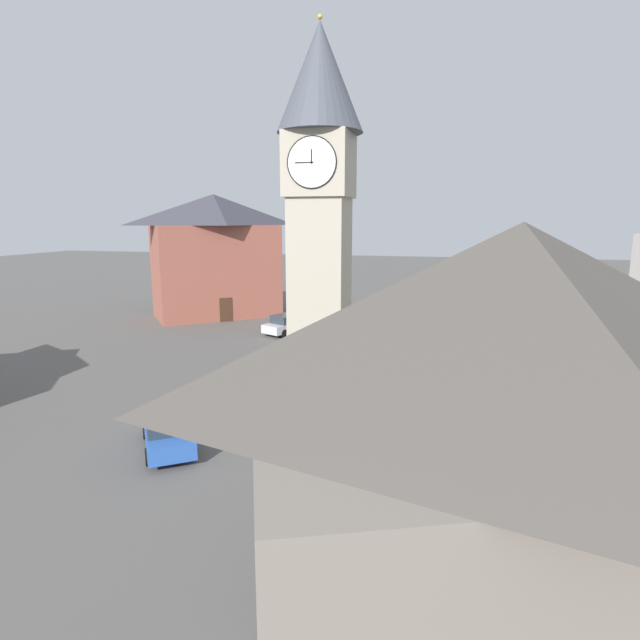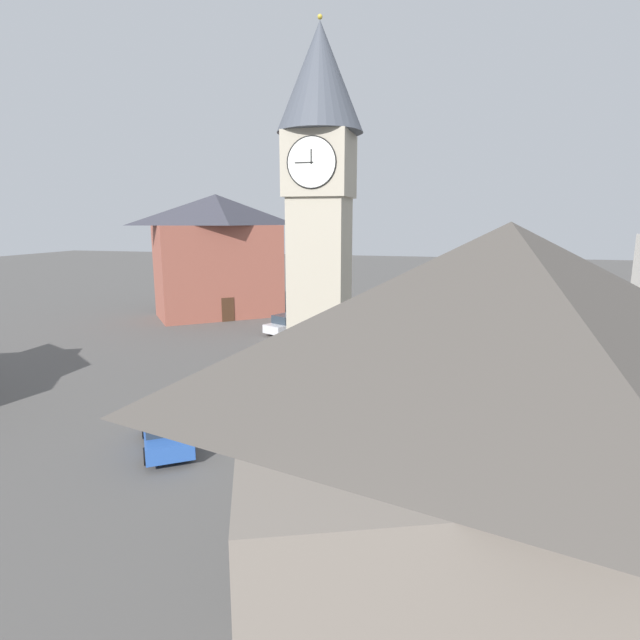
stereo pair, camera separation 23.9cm
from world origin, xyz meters
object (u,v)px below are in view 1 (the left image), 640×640
car_silver_kerb (381,323)px  car_red_corner (168,430)px  car_blue_kerb (287,324)px  building_shop_left (501,516)px  building_hall_far (215,255)px  tree (542,359)px  clock_tower (320,182)px  pedestrian (426,337)px  car_white_side (480,385)px

car_silver_kerb → car_red_corner: 23.20m
car_blue_kerb → building_shop_left: size_ratio=0.49×
car_blue_kerb → building_shop_left: building_shop_left is taller
building_shop_left → building_hall_far: (21.40, -35.22, 1.14)m
car_silver_kerb → tree: (-8.35, 19.63, 2.99)m
clock_tower → building_shop_left: clock_tower is taller
car_blue_kerb → building_shop_left: bearing=113.4°
pedestrian → tree: (-4.69, 14.45, 2.75)m
car_white_side → building_shop_left: bearing=87.2°
tree → pedestrian: bearing=-72.0°
clock_tower → pedestrian: size_ratio=10.79×
clock_tower → building_shop_left: 20.49m
car_silver_kerb → pedestrian: (-3.65, 5.18, 0.25)m
car_red_corner → pedestrian: pedestrian is taller
car_blue_kerb → car_white_side: 18.13m
clock_tower → car_blue_kerb: clock_tower is taller
car_white_side → building_hall_far: bearing=-38.0°
car_white_side → building_hall_far: (22.28, -17.42, 4.83)m
car_blue_kerb → car_white_side: same height
car_red_corner → tree: 14.37m
car_red_corner → pedestrian: 19.60m
tree → building_hall_far: size_ratio=0.47×
tree → building_hall_far: (23.98, -23.08, 1.83)m
car_silver_kerb → car_white_side: (-6.65, 13.96, 0.00)m
clock_tower → car_white_side: size_ratio=4.11×
car_white_side → tree: (-1.70, 5.67, 2.99)m
building_shop_left → car_white_side: bearing=-92.8°
car_white_side → building_shop_left: 18.21m
car_red_corner → car_silver_kerb: bearing=-103.5°
car_white_side → tree: 6.63m
car_silver_kerb → car_red_corner: (5.40, 22.56, 0.00)m
clock_tower → car_blue_kerb: 16.14m
car_silver_kerb → car_white_side: 15.46m
car_blue_kerb → car_white_side: size_ratio=1.00×
car_white_side → building_shop_left: size_ratio=0.48×
clock_tower → car_silver_kerb: clock_tower is taller
tree → building_shop_left: size_ratio=0.65×
car_blue_kerb → building_hall_far: (8.57, -5.57, 4.83)m
car_silver_kerb → building_hall_far: 16.73m
tree → car_blue_kerb: bearing=-48.6°
car_white_side → building_hall_far: size_ratio=0.35×
building_shop_left → building_hall_far: building_hall_far is taller
car_red_corner → car_white_side: size_ratio=0.98×
car_red_corner → building_hall_far: size_ratio=0.34×
car_silver_kerb → building_shop_left: (-5.76, 31.77, 3.69)m
car_red_corner → tree: size_ratio=0.73×
car_red_corner → clock_tower: bearing=-113.3°
car_red_corner → building_shop_left: (-11.16, 9.20, 3.69)m
clock_tower → building_shop_left: (-7.32, 18.12, -6.16)m
clock_tower → pedestrian: clock_tower is taller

